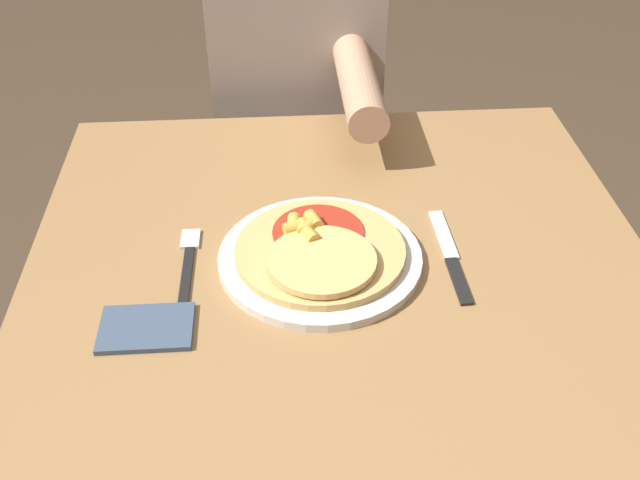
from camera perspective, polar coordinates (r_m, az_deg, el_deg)
name	(u,v)px	position (r m, az deg, el deg)	size (l,w,h in m)	color
dining_table	(342,341)	(1.15, 1.67, -7.71)	(0.92, 0.99, 0.77)	olive
plate	(320,258)	(1.10, 0.00, -1.37)	(0.30, 0.30, 0.01)	beige
pizza	(319,250)	(1.08, -0.05, -0.80)	(0.25, 0.25, 0.04)	tan
fork	(188,260)	(1.11, -10.02, -1.54)	(0.03, 0.18, 0.00)	black
knife	(451,256)	(1.12, 9.92, -1.23)	(0.02, 0.22, 0.00)	black
napkin	(146,328)	(1.02, -13.09, -6.55)	(0.12, 0.09, 0.01)	#38475B
person_diner	(298,113)	(1.68, -1.69, 9.68)	(0.35, 0.52, 1.16)	#2D2D38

